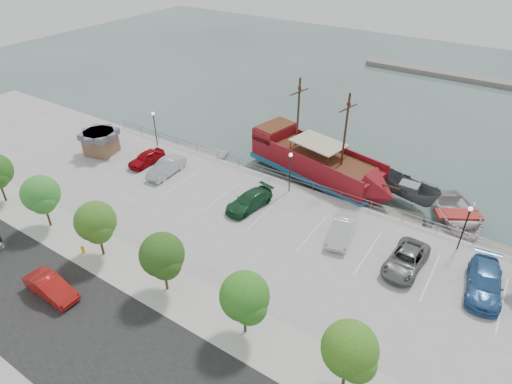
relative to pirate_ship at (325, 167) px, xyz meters
The scene contains 28 objects.
ground 11.65m from the pirate_ship, 97.46° to the right, with size 160.00×160.00×0.00m, color #384847.
street 27.46m from the pirate_ship, 93.12° to the right, with size 100.00×8.00×0.04m, color black.
sidewalk 21.48m from the pirate_ship, 93.99° to the right, with size 100.00×4.00×0.05m, color #B8B7AB.
seawall_railing 3.92m from the pirate_ship, 112.49° to the right, with size 50.00×0.06×1.00m.
far_shore 44.43m from the pirate_ship, 78.96° to the left, with size 40.00×3.00×0.80m, color gray.
pirate_ship is the anchor object (origin of this frame).
patrol_boat 8.70m from the pirate_ship, ahead, with size 2.46×6.54×2.53m, color #434A4D.
speedboat 13.63m from the pirate_ship, ahead, with size 5.42×7.59×1.57m, color silver.
dock_west 15.56m from the pirate_ship, behind, with size 6.79×1.94×0.39m, color gray.
dock_mid 7.86m from the pirate_ship, 16.70° to the right, with size 7.27×2.08×0.42m, color gray.
dock_east 15.64m from the pirate_ship, ahead, with size 6.91×1.97×0.39m, color gray.
shed 25.42m from the pirate_ship, 157.50° to the right, with size 3.95×3.95×2.72m.
street_sedan 27.92m from the pirate_ship, 109.03° to the right, with size 1.59×4.55×1.50m, color #A81713.
fire_hydrant 24.79m from the pirate_ship, 116.35° to the right, with size 0.26×0.26×0.76m.
lamp_post_left 20.21m from the pirate_ship, 165.86° to the right, with size 0.36×0.36×4.28m.
lamp_post_mid 5.55m from the pirate_ship, 106.93° to the right, with size 0.36×0.36×4.28m.
lamp_post_right 15.46m from the pirate_ship, 18.70° to the right, with size 0.36×0.36×4.28m.
tree_b 27.11m from the pirate_ship, 127.27° to the right, with size 3.30×3.20×5.00m.
tree_c 23.56m from the pirate_ship, 113.52° to the right, with size 3.30×3.20×5.00m.
tree_d 21.75m from the pirate_ship, 96.24° to the right, with size 3.30×3.20×5.00m.
tree_e 22.12m from the pirate_ship, 77.78° to the right, with size 3.30×3.20×5.00m.
tree_f 24.56m from the pirate_ship, 61.53° to the right, with size 3.30×3.20×5.00m.
parked_car_a 19.40m from the pirate_ship, 153.23° to the right, with size 1.75×4.34×1.48m, color #97060D.
parked_car_b 16.72m from the pirate_ship, 146.93° to the right, with size 1.69×4.84×1.59m, color #A9ACB4.
parked_car_d 9.96m from the pirate_ship, 109.08° to the right, with size 2.09×5.13×1.49m, color #1A4829.
parked_car_f 10.42m from the pirate_ship, 56.14° to the right, with size 1.75×5.02×1.66m, color silver.
parked_car_g 14.89m from the pirate_ship, 39.54° to the right, with size 2.48×5.37×1.49m, color #5F5F60.
parked_car_h 19.17m from the pirate_ship, 27.35° to the right, with size 2.34×5.75×1.67m, color #2C5A93.
Camera 1 is at (16.80, -25.19, 23.49)m, focal length 30.00 mm.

